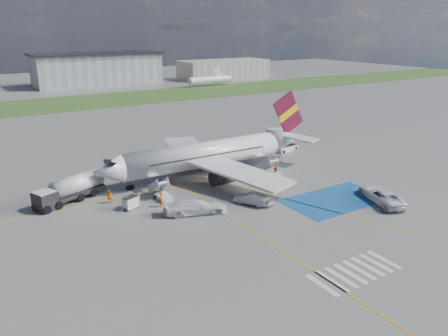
{
  "coord_description": "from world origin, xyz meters",
  "views": [
    {
      "loc": [
        -31.49,
        -42.1,
        22.05
      ],
      "look_at": [
        -1.07,
        6.45,
        3.5
      ],
      "focal_mm": 35.0,
      "sensor_mm": 36.0,
      "label": 1
    }
  ],
  "objects_px": {
    "airliner": "(212,153)",
    "van_white_a": "(382,193)",
    "gpu_cart": "(131,203)",
    "car_silver_a": "(259,198)",
    "belt_loader": "(287,149)",
    "car_silver_b": "(251,199)",
    "van_white_b": "(195,205)",
    "fuel_tanker": "(70,191)"
  },
  "relations": [
    {
      "from": "gpu_cart",
      "to": "van_white_b",
      "type": "distance_m",
      "value": 8.5
    },
    {
      "from": "gpu_cart",
      "to": "car_silver_a",
      "type": "distance_m",
      "value": 16.52
    },
    {
      "from": "gpu_cart",
      "to": "belt_loader",
      "type": "relative_size",
      "value": 0.4
    },
    {
      "from": "airliner",
      "to": "van_white_a",
      "type": "xyz_separation_m",
      "value": [
        13.12,
        -21.71,
        -2.2
      ]
    },
    {
      "from": "belt_loader",
      "to": "van_white_b",
      "type": "distance_m",
      "value": 32.67
    },
    {
      "from": "fuel_tanker",
      "to": "belt_loader",
      "type": "height_order",
      "value": "fuel_tanker"
    },
    {
      "from": "airliner",
      "to": "van_white_b",
      "type": "distance_m",
      "value": 15.53
    },
    {
      "from": "car_silver_a",
      "to": "fuel_tanker",
      "type": "bearing_deg",
      "value": -48.09
    },
    {
      "from": "car_silver_a",
      "to": "belt_loader",
      "type": "bearing_deg",
      "value": -151.92
    },
    {
      "from": "fuel_tanker",
      "to": "car_silver_a",
      "type": "distance_m",
      "value": 24.91
    },
    {
      "from": "fuel_tanker",
      "to": "van_white_b",
      "type": "bearing_deg",
      "value": -68.65
    },
    {
      "from": "airliner",
      "to": "fuel_tanker",
      "type": "xyz_separation_m",
      "value": [
        -21.63,
        0.37,
        -2.0
      ]
    },
    {
      "from": "airliner",
      "to": "van_white_a",
      "type": "distance_m",
      "value": 25.46
    },
    {
      "from": "gpu_cart",
      "to": "van_white_a",
      "type": "bearing_deg",
      "value": -50.03
    },
    {
      "from": "gpu_cart",
      "to": "van_white_a",
      "type": "distance_m",
      "value": 32.8
    },
    {
      "from": "car_silver_b",
      "to": "fuel_tanker",
      "type": "bearing_deg",
      "value": -63.47
    },
    {
      "from": "belt_loader",
      "to": "van_white_a",
      "type": "relative_size",
      "value": 0.88
    },
    {
      "from": "belt_loader",
      "to": "car_silver_b",
      "type": "bearing_deg",
      "value": -152.77
    },
    {
      "from": "belt_loader",
      "to": "gpu_cart",
      "type": "bearing_deg",
      "value": -176.1
    },
    {
      "from": "airliner",
      "to": "gpu_cart",
      "type": "height_order",
      "value": "airliner"
    },
    {
      "from": "car_silver_b",
      "to": "van_white_b",
      "type": "distance_m",
      "value": 7.76
    },
    {
      "from": "belt_loader",
      "to": "van_white_a",
      "type": "height_order",
      "value": "van_white_a"
    },
    {
      "from": "gpu_cart",
      "to": "car_silver_a",
      "type": "height_order",
      "value": "gpu_cart"
    },
    {
      "from": "gpu_cart",
      "to": "van_white_b",
      "type": "xyz_separation_m",
      "value": [
        6.25,
        -5.74,
        0.43
      ]
    },
    {
      "from": "airliner",
      "to": "van_white_b",
      "type": "bearing_deg",
      "value": -128.51
    },
    {
      "from": "belt_loader",
      "to": "van_white_b",
      "type": "bearing_deg",
      "value": -163.14
    },
    {
      "from": "airliner",
      "to": "gpu_cart",
      "type": "relative_size",
      "value": 16.41
    },
    {
      "from": "car_silver_b",
      "to": "van_white_a",
      "type": "relative_size",
      "value": 0.72
    },
    {
      "from": "belt_loader",
      "to": "car_silver_b",
      "type": "xyz_separation_m",
      "value": [
        -20.61,
        -17.55,
        0.35
      ]
    },
    {
      "from": "belt_loader",
      "to": "airliner",
      "type": "bearing_deg",
      "value": 179.83
    },
    {
      "from": "airliner",
      "to": "car_silver_b",
      "type": "xyz_separation_m",
      "value": [
        -1.91,
        -13.23,
        -2.64
      ]
    },
    {
      "from": "van_white_b",
      "to": "airliner",
      "type": "bearing_deg",
      "value": -18.86
    },
    {
      "from": "airliner",
      "to": "fuel_tanker",
      "type": "distance_m",
      "value": 21.72
    },
    {
      "from": "belt_loader",
      "to": "van_white_b",
      "type": "xyz_separation_m",
      "value": [
        -28.27,
        -16.35,
        0.75
      ]
    },
    {
      "from": "fuel_tanker",
      "to": "belt_loader",
      "type": "xyz_separation_m",
      "value": [
        40.33,
        3.95,
        -0.99
      ]
    },
    {
      "from": "fuel_tanker",
      "to": "belt_loader",
      "type": "distance_m",
      "value": 40.54
    },
    {
      "from": "airliner",
      "to": "car_silver_b",
      "type": "bearing_deg",
      "value": -98.21
    },
    {
      "from": "fuel_tanker",
      "to": "gpu_cart",
      "type": "relative_size",
      "value": 4.41
    },
    {
      "from": "car_silver_a",
      "to": "car_silver_b",
      "type": "bearing_deg",
      "value": -31.92
    },
    {
      "from": "fuel_tanker",
      "to": "van_white_a",
      "type": "height_order",
      "value": "fuel_tanker"
    },
    {
      "from": "car_silver_a",
      "to": "car_silver_b",
      "type": "height_order",
      "value": "car_silver_b"
    },
    {
      "from": "fuel_tanker",
      "to": "gpu_cart",
      "type": "distance_m",
      "value": 8.86
    }
  ]
}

